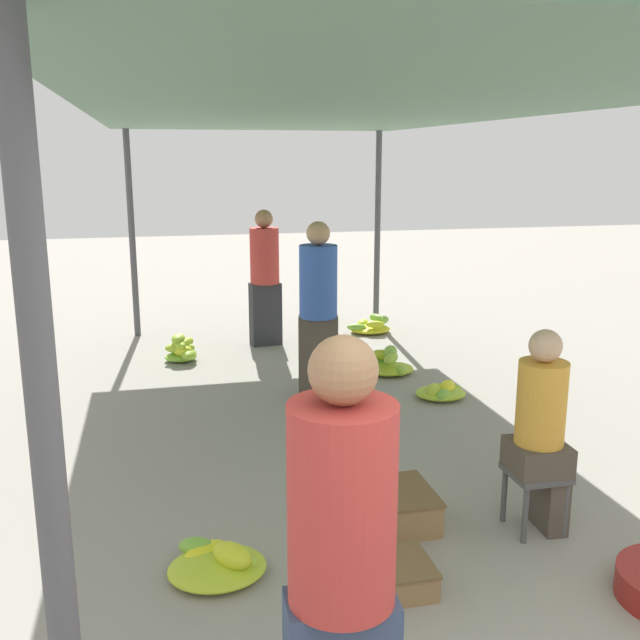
# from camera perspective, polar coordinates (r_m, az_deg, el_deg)

# --- Properties ---
(canopy_post_front_left) EXTENTS (0.08, 0.08, 2.64)m
(canopy_post_front_left) POSITION_cam_1_polar(r_m,az_deg,el_deg) (1.99, -20.28, -17.74)
(canopy_post_front_left) COLOR #4C4C51
(canopy_post_front_left) RESTS_ON ground
(canopy_post_back_left) EXTENTS (0.08, 0.08, 2.64)m
(canopy_post_back_left) POSITION_cam_1_polar(r_m,az_deg,el_deg) (9.46, -14.81, 6.57)
(canopy_post_back_left) COLOR #4C4C51
(canopy_post_back_left) RESTS_ON ground
(canopy_post_back_right) EXTENTS (0.08, 0.08, 2.64)m
(canopy_post_back_right) POSITION_cam_1_polar(r_m,az_deg,el_deg) (9.92, 4.62, 7.23)
(canopy_post_back_right) COLOR #4C4C51
(canopy_post_back_right) RESTS_ON ground
(canopy_tarp) EXTENTS (3.68, 8.09, 0.04)m
(canopy_tarp) POSITION_cam_1_polar(r_m,az_deg,el_deg) (5.73, 0.70, 16.48)
(canopy_tarp) COLOR #567A60
(canopy_tarp) RESTS_ON canopy_post_front_left
(vendor_foreground) EXTENTS (0.40, 0.39, 1.76)m
(vendor_foreground) POSITION_cam_1_polar(r_m,az_deg,el_deg) (2.60, 1.74, -19.61)
(vendor_foreground) COLOR #384766
(vendor_foreground) RESTS_ON ground
(stool) EXTENTS (0.34, 0.34, 0.40)m
(stool) POSITION_cam_1_polar(r_m,az_deg,el_deg) (4.76, 16.86, -12.26)
(stool) COLOR #4C4C4C
(stool) RESTS_ON ground
(vendor_seated) EXTENTS (0.36, 0.36, 1.30)m
(vendor_seated) POSITION_cam_1_polar(r_m,az_deg,el_deg) (4.63, 17.35, -8.27)
(vendor_seated) COLOR #4C4238
(vendor_seated) RESTS_ON ground
(banana_pile_left_0) EXTENTS (0.39, 0.45, 0.32)m
(banana_pile_left_0) POSITION_cam_1_polar(r_m,az_deg,el_deg) (8.31, -11.02, -2.36)
(banana_pile_left_0) COLOR #8FBE32
(banana_pile_left_0) RESTS_ON ground
(banana_pile_left_1) EXTENTS (0.56, 0.53, 0.20)m
(banana_pile_left_1) POSITION_cam_1_polar(r_m,az_deg,el_deg) (4.29, -8.12, -18.65)
(banana_pile_left_1) COLOR #A0C430
(banana_pile_left_1) RESTS_ON ground
(banana_pile_right_0) EXTENTS (0.52, 0.45, 0.17)m
(banana_pile_right_0) POSITION_cam_1_polar(r_m,az_deg,el_deg) (7.09, 9.67, -5.68)
(banana_pile_right_0) COLOR #AECA2D
(banana_pile_right_0) RESTS_ON ground
(banana_pile_right_1) EXTENTS (0.54, 0.61, 0.29)m
(banana_pile_right_1) POSITION_cam_1_polar(r_m,az_deg,el_deg) (7.80, 5.53, -3.54)
(banana_pile_right_1) COLOR #97C131
(banana_pile_right_1) RESTS_ON ground
(banana_pile_right_2) EXTENTS (0.64, 0.55, 0.26)m
(banana_pile_right_2) POSITION_cam_1_polar(r_m,az_deg,el_deg) (9.54, 4.08, -0.51)
(banana_pile_right_2) COLOR #C0D12A
(banana_pile_right_2) RESTS_ON ground
(crate_near) EXTENTS (0.52, 0.52, 0.23)m
(crate_near) POSITION_cam_1_polar(r_m,az_deg,el_deg) (4.74, 5.79, -14.68)
(crate_near) COLOR olive
(crate_near) RESTS_ON ground
(crate_mid) EXTENTS (0.38, 0.38, 0.16)m
(crate_mid) POSITION_cam_1_polar(r_m,az_deg,el_deg) (4.15, 6.11, -19.60)
(crate_mid) COLOR olive
(crate_mid) RESTS_ON ground
(shopper_walking_mid) EXTENTS (0.44, 0.44, 1.71)m
(shopper_walking_mid) POSITION_cam_1_polar(r_m,az_deg,el_deg) (6.84, -0.14, 1.02)
(shopper_walking_mid) COLOR #4C4238
(shopper_walking_mid) RESTS_ON ground
(shopper_walking_far) EXTENTS (0.40, 0.40, 1.68)m
(shopper_walking_far) POSITION_cam_1_polar(r_m,az_deg,el_deg) (8.79, -4.43, 3.55)
(shopper_walking_far) COLOR #2D2D33
(shopper_walking_far) RESTS_ON ground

